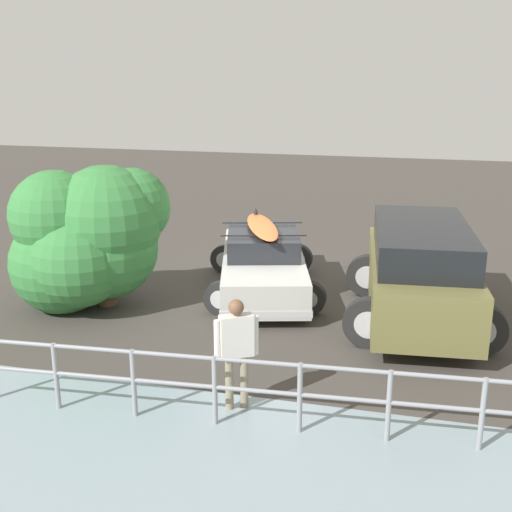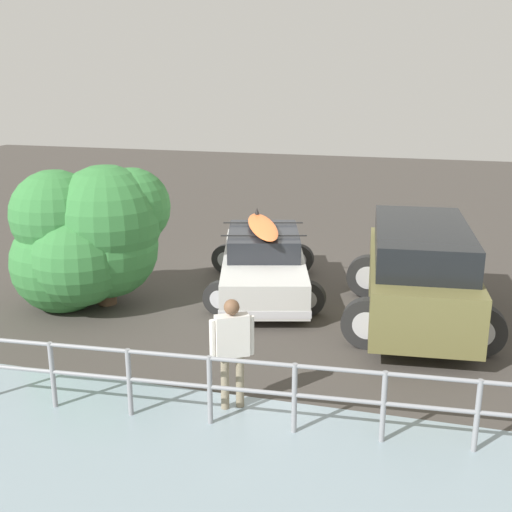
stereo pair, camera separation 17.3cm
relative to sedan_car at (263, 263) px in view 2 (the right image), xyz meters
The scene contains 6 objects.
ground_plane 0.64m from the sedan_car, 84.65° to the right, with size 44.00×44.00×0.02m, color #423D38.
sedan_car is the anchor object (origin of this frame).
suv_car 3.31m from the sedan_car, 163.40° to the left, with size 2.88×4.55×1.84m.
person_bystander 4.87m from the sedan_car, 99.36° to the left, with size 0.54×0.39×1.59m.
railing_fence 5.37m from the sedan_car, 102.74° to the left, with size 7.85×0.59×0.97m.
bush_near_left 3.61m from the sedan_car, 29.77° to the left, with size 2.96×2.47×2.87m.
Camera 2 is at (-3.17, 12.50, 4.52)m, focal length 45.00 mm.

